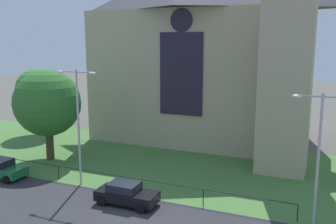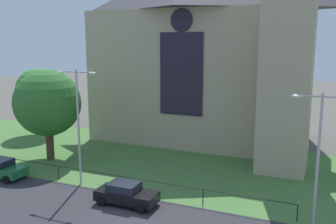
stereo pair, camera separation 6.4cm
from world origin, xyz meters
name	(u,v)px [view 1 (the left image)]	position (x,y,z in m)	size (l,w,h in m)	color
ground	(184,164)	(0.00, 10.00, 0.00)	(160.00, 160.00, 0.00)	#56544C
road_asphalt	(115,222)	(0.00, -2.00, 0.00)	(120.00, 8.00, 0.01)	#2D2D33
grass_verge	(176,171)	(0.00, 8.00, 0.00)	(120.00, 20.00, 0.01)	#477538
church_building	(206,47)	(-1.07, 19.22, 10.27)	(23.20, 16.20, 26.00)	tan
iron_railing	(125,179)	(-1.84, 2.50, 0.95)	(24.26, 0.07, 1.13)	black
tree_left_near	(47,103)	(-12.09, 6.52, 5.29)	(6.10, 6.10, 8.37)	#4C3823
tree_left_far	(38,90)	(-19.81, 13.86, 5.22)	(5.02, 5.02, 7.76)	#4C3823
streetlamp_near	(78,113)	(-5.67, 2.40, 5.58)	(3.37, 0.26, 8.87)	#B2B2B7
streetlamp_far	(319,143)	(11.19, 2.40, 5.12)	(3.37, 0.26, 8.01)	#B2B2B7
parked_car_green	(0,168)	(-12.53, 1.06, 0.74)	(4.21, 2.03, 1.51)	#196033
parked_car_black	(126,194)	(-0.62, 0.57, 0.74)	(4.23, 2.08, 1.51)	black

